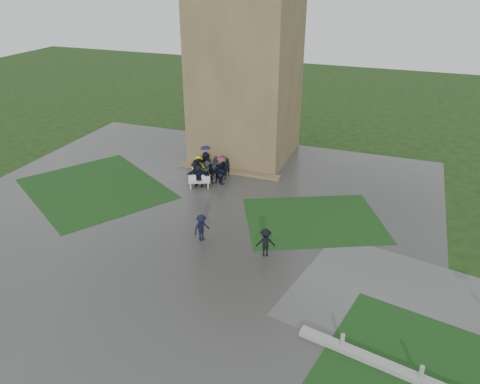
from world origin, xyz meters
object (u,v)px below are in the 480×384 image
(bench, at_px, (199,181))
(pedestrian_mid, at_px, (202,228))
(tower, at_px, (246,54))
(pedestrian_near, at_px, (266,242))

(bench, xyz_separation_m, pedestrian_mid, (3.42, -7.00, 0.39))
(tower, xyz_separation_m, bench, (-0.98, -7.96, -8.48))
(pedestrian_mid, relative_size, pedestrian_near, 1.00)
(pedestrian_near, bearing_deg, bench, -64.90)
(tower, bearing_deg, pedestrian_near, -66.18)
(bench, bearing_deg, pedestrian_near, -66.45)
(pedestrian_mid, xyz_separation_m, pedestrian_near, (4.28, -0.26, 0.00))
(pedestrian_mid, bearing_deg, tower, 36.71)
(bench, relative_size, pedestrian_near, 0.99)
(tower, height_order, pedestrian_mid, tower)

